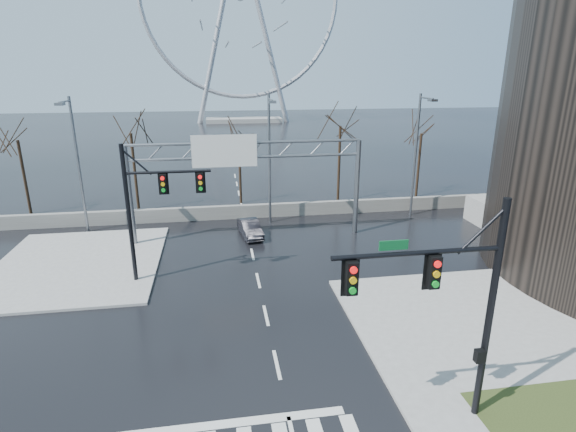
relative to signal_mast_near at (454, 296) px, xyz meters
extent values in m
plane|color=black|center=(-5.14, 4.04, -4.87)|extent=(260.00, 260.00, 0.00)
cube|color=gray|center=(4.86, 6.04, -4.80)|extent=(12.00, 10.00, 0.15)
cube|color=gray|center=(-16.14, 16.04, -4.80)|extent=(10.00, 12.00, 0.15)
cube|color=#293A18|center=(3.86, -0.96, -4.72)|extent=(5.00, 4.00, 0.02)
cube|color=slate|center=(-5.14, 24.04, -4.32)|extent=(52.00, 0.50, 1.10)
cylinder|color=black|center=(1.36, 0.04, -0.87)|extent=(0.24, 0.24, 8.00)
cylinder|color=black|center=(-1.34, 0.04, 1.53)|extent=(5.40, 0.16, 0.16)
cube|color=black|center=(-0.84, -0.11, 0.93)|extent=(0.35, 0.28, 1.05)
cube|color=black|center=(-3.44, -0.11, 0.93)|extent=(0.35, 0.28, 1.05)
cylinder|color=black|center=(-12.14, 13.04, -0.87)|extent=(0.24, 0.24, 8.00)
cylinder|color=black|center=(-9.84, 13.04, 1.53)|extent=(4.60, 0.16, 0.16)
cube|color=black|center=(-10.14, 12.89, 0.93)|extent=(0.35, 0.28, 1.05)
cube|color=black|center=(-8.14, 12.89, 0.93)|extent=(0.35, 0.28, 1.05)
cylinder|color=slate|center=(-13.14, 19.04, -1.37)|extent=(0.36, 0.36, 7.00)
cylinder|color=slate|center=(2.86, 19.04, -1.37)|extent=(0.36, 0.36, 7.00)
cylinder|color=slate|center=(-5.14, 19.04, 2.13)|extent=(16.00, 0.20, 0.20)
cylinder|color=slate|center=(-5.14, 19.04, 1.13)|extent=(16.00, 0.20, 0.20)
cube|color=#0A4F23|center=(-6.64, 18.89, 1.63)|extent=(4.20, 0.10, 2.00)
cube|color=silver|center=(-6.64, 18.83, 1.63)|extent=(4.40, 0.02, 2.20)
cylinder|color=slate|center=(-17.14, 22.54, 0.13)|extent=(0.20, 0.20, 10.00)
cylinder|color=slate|center=(-17.14, 21.44, 4.83)|extent=(0.12, 2.20, 0.12)
cube|color=slate|center=(-17.14, 20.44, 4.73)|extent=(0.50, 0.70, 0.18)
cylinder|color=slate|center=(-3.14, 22.54, 0.13)|extent=(0.20, 0.20, 10.00)
cylinder|color=slate|center=(-3.14, 21.44, 4.83)|extent=(0.12, 2.20, 0.12)
cube|color=slate|center=(-3.14, 20.44, 4.73)|extent=(0.50, 0.70, 0.18)
cylinder|color=slate|center=(8.86, 22.54, 0.13)|extent=(0.20, 0.20, 10.00)
cylinder|color=slate|center=(8.86, 21.44, 4.83)|extent=(0.12, 2.20, 0.12)
cube|color=slate|center=(8.86, 20.44, 4.73)|extent=(0.50, 0.70, 0.18)
cylinder|color=black|center=(-23.14, 28.04, -1.72)|extent=(0.24, 0.24, 6.30)
cylinder|color=black|center=(-14.14, 27.54, -1.50)|extent=(0.24, 0.24, 6.75)
cylinder|color=black|center=(-5.14, 28.54, -1.95)|extent=(0.24, 0.24, 5.85)
cylinder|color=black|center=(3.86, 27.54, -1.36)|extent=(0.24, 0.24, 7.02)
cylinder|color=black|center=(11.86, 28.04, -1.81)|extent=(0.24, 0.24, 6.12)
cube|color=gray|center=(-0.14, 99.04, -4.37)|extent=(18.00, 6.00, 1.00)
cylinder|color=#B2B2B7|center=(-7.14, 99.04, 9.13)|extent=(8.28, 1.20, 28.82)
cylinder|color=#B2B2B7|center=(6.86, 99.04, 9.13)|extent=(8.28, 1.20, 28.82)
imported|color=black|center=(-5.00, 19.57, -4.26)|extent=(1.81, 3.84, 1.22)
camera|label=1|loc=(-7.22, -11.70, 6.73)|focal=28.00mm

